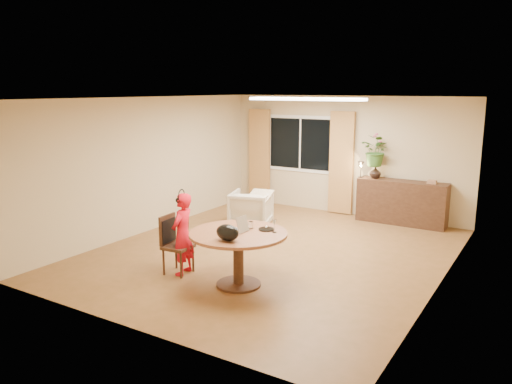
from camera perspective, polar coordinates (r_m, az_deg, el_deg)
floor at (r=8.60m, az=1.85°, el=-6.92°), size 6.50×6.50×0.00m
ceiling at (r=8.15m, az=1.97°, el=10.67°), size 6.50×6.50×0.00m
wall_back at (r=11.19m, az=10.17°, el=4.11°), size 5.50×0.00×5.50m
wall_left at (r=9.91m, az=-12.08°, el=3.06°), size 0.00×6.50×6.50m
wall_right at (r=7.35m, az=20.90°, el=-0.45°), size 0.00×6.50×6.50m
window at (r=11.59m, az=5.09°, el=5.51°), size 1.70×0.03×1.30m
curtain_left at (r=12.07m, az=0.42°, el=4.11°), size 0.55×0.08×2.25m
curtain_right at (r=11.14m, az=9.73°, el=3.29°), size 0.55×0.08×2.25m
ceiling_panel at (r=9.21m, az=5.71°, el=10.53°), size 2.20×0.35×0.05m
dining_table at (r=7.04m, az=-2.04°, el=-5.93°), size 1.38×1.38×0.79m
dining_chair at (r=7.63m, az=-8.91°, el=-6.00°), size 0.46×0.42×0.89m
child at (r=7.55m, az=-8.38°, el=-4.78°), size 0.50×0.37×1.25m
laptop at (r=7.04m, az=-2.61°, el=-3.49°), size 0.37×0.26×0.24m
tumbler at (r=7.15m, az=-0.60°, el=-3.80°), size 0.07×0.07×0.10m
wine_glass at (r=6.95m, az=2.10°, el=-3.90°), size 0.08×0.08×0.19m
pot_lid at (r=7.09m, az=1.20°, el=-4.21°), size 0.23×0.23×0.04m
handbag at (r=6.58m, az=-3.29°, el=-4.66°), size 0.35×0.22×0.22m
armchair at (r=10.10m, az=-0.57°, el=-1.93°), size 0.97×0.99×0.72m
throw at (r=9.90m, az=0.43°, el=0.02°), size 0.54×0.62×0.03m
sideboard at (r=10.70m, az=16.31°, el=-1.15°), size 1.81×0.44×0.90m
vase at (r=10.75m, az=13.47°, el=2.20°), size 0.28×0.28×0.25m
bouquet at (r=10.69m, az=13.61°, el=4.60°), size 0.72×0.67×0.66m
book_stack at (r=10.47m, az=19.49°, el=1.11°), size 0.19×0.15×0.07m
desk_lamp at (r=10.79m, az=11.90°, el=2.57°), size 0.18×0.18×0.35m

